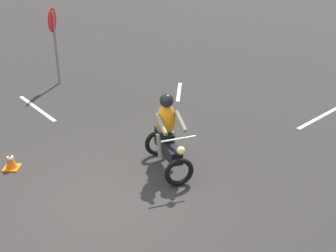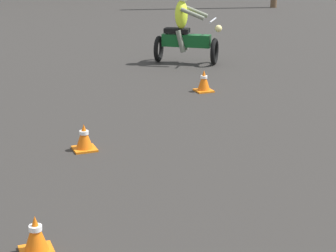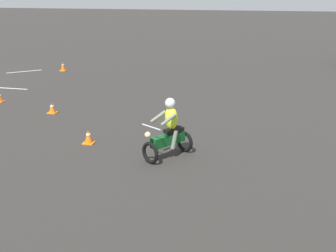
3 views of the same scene
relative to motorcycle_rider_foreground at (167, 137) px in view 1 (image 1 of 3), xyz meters
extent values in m
plane|color=#2D2B28|center=(-1.34, 1.12, -0.73)|extent=(120.00, 120.00, 0.00)
torus|color=black|center=(-0.63, -0.28, -0.43)|extent=(0.33, 0.59, 0.60)
torus|color=black|center=(0.56, 0.25, -0.43)|extent=(0.33, 0.59, 0.60)
cube|color=black|center=(-0.03, -0.01, -0.21)|extent=(1.10, 0.66, 0.28)
cube|color=black|center=(0.17, 0.07, 0.01)|extent=(0.62, 0.46, 0.10)
cylinder|color=silver|center=(-0.58, -0.26, 0.27)|extent=(0.32, 0.65, 0.04)
sphere|color=#F2E08C|center=(-0.70, -0.31, 0.09)|extent=(0.21, 0.21, 0.16)
ellipsoid|color=orange|center=(0.08, 0.03, 0.37)|extent=(0.42, 0.48, 0.64)
cylinder|color=slate|center=(-0.28, 0.10, 0.42)|extent=(0.54, 0.30, 0.27)
cylinder|color=slate|center=(-0.12, -0.27, 0.42)|extent=(0.54, 0.30, 0.27)
cylinder|color=slate|center=(0.00, 0.15, -0.21)|extent=(0.27, 0.21, 0.51)
cylinder|color=slate|center=(0.12, -0.10, -0.21)|extent=(0.27, 0.21, 0.51)
sphere|color=black|center=(0.04, 0.02, 0.79)|extent=(0.37, 0.37, 0.28)
cylinder|color=slate|center=(4.82, 3.71, 0.37)|extent=(0.07, 0.07, 2.20)
cylinder|color=red|center=(4.82, 3.73, 1.22)|extent=(0.70, 0.03, 0.70)
cylinder|color=white|center=(4.82, 3.75, 1.22)|extent=(0.60, 0.01, 0.60)
cube|color=orange|center=(-0.25, 3.25, -0.71)|extent=(0.32, 0.32, 0.03)
cone|color=orange|center=(-0.25, 3.25, -0.53)|extent=(0.24, 0.24, 0.34)
cylinder|color=white|center=(-0.25, 3.25, -0.48)|extent=(0.13, 0.13, 0.05)
cube|color=silver|center=(4.38, 0.01, -0.72)|extent=(1.48, 0.11, 0.01)
cube|color=silver|center=(2.87, 3.77, -0.72)|extent=(1.63, 1.54, 0.01)
cube|color=silver|center=(2.93, -3.79, -0.72)|extent=(1.67, 1.54, 0.01)
camera|label=1|loc=(-8.41, -0.67, 4.31)|focal=50.00mm
camera|label=2|loc=(0.63, 0.55, 2.34)|focal=70.00mm
camera|label=3|loc=(18.01, 16.38, 3.90)|focal=50.00mm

